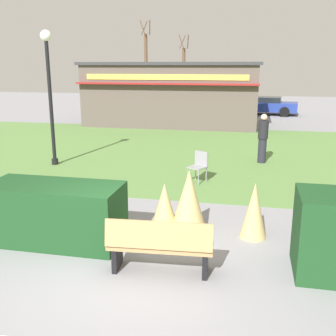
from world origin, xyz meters
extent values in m
plane|color=gray|center=(0.00, 0.00, 0.00)|extent=(80.00, 80.00, 0.00)
cube|color=#5B8442|center=(0.00, 9.58, 0.00)|extent=(36.00, 12.00, 0.01)
cube|color=tan|center=(0.59, 0.11, 0.45)|extent=(1.73, 0.60, 0.06)
cube|color=tan|center=(0.60, -0.11, 0.73)|extent=(1.70, 0.25, 0.44)
cube|color=black|center=(-0.14, 0.05, 0.23)|extent=(0.11, 0.44, 0.45)
cube|color=black|center=(1.31, 0.16, 0.23)|extent=(0.11, 0.44, 0.45)
cube|color=tan|center=(-0.22, 0.05, 0.57)|extent=(0.09, 0.44, 0.06)
cube|color=tan|center=(1.39, 0.16, 0.57)|extent=(0.09, 0.44, 0.06)
cube|color=#19421E|center=(-1.64, 0.81, 0.57)|extent=(2.56, 1.10, 1.13)
cone|color=tan|center=(2.06, 1.79, 0.55)|extent=(0.52, 0.52, 1.11)
cone|color=tan|center=(0.27, 1.85, 0.48)|extent=(0.59, 0.59, 0.97)
cone|color=tan|center=(0.78, 1.79, 0.65)|extent=(0.76, 0.76, 1.29)
cylinder|color=black|center=(-4.59, 6.45, 0.10)|extent=(0.22, 0.22, 0.20)
cylinder|color=black|center=(-4.59, 6.45, 2.02)|extent=(0.12, 0.12, 4.03)
sphere|color=white|center=(-4.59, 6.45, 4.19)|extent=(0.36, 0.36, 0.36)
cube|color=#594C47|center=(-2.53, 16.54, 1.64)|extent=(9.39, 3.88, 3.29)
cube|color=#333338|center=(-2.53, 16.54, 3.37)|extent=(9.69, 4.18, 0.16)
cube|color=maroon|center=(-2.53, 14.42, 2.37)|extent=(9.49, 0.36, 0.08)
cube|color=#D8CC4C|center=(-2.53, 14.58, 2.70)|extent=(8.45, 0.04, 0.28)
cube|color=gray|center=(0.46, 5.31, 0.45)|extent=(0.60, 0.60, 0.04)
cube|color=gray|center=(0.55, 5.49, 0.67)|extent=(0.41, 0.24, 0.44)
cylinder|color=gray|center=(0.20, 5.24, 0.23)|extent=(0.03, 0.03, 0.45)
cylinder|color=gray|center=(0.53, 5.06, 0.23)|extent=(0.03, 0.03, 0.45)
cylinder|color=gray|center=(0.38, 5.57, 0.23)|extent=(0.03, 0.03, 0.45)
cylinder|color=gray|center=(0.71, 5.39, 0.23)|extent=(0.03, 0.03, 0.45)
cylinder|color=#23232D|center=(2.32, 8.18, 0.42)|extent=(0.28, 0.28, 0.85)
cylinder|color=black|center=(2.32, 8.18, 1.16)|extent=(0.34, 0.34, 0.62)
sphere|color=beige|center=(2.32, 8.18, 1.58)|extent=(0.22, 0.22, 0.22)
cube|color=silver|center=(-2.28, 22.54, 0.55)|extent=(4.36, 2.21, 0.60)
cube|color=black|center=(-2.43, 22.55, 0.98)|extent=(2.46, 1.81, 0.44)
cylinder|color=black|center=(-0.90, 23.33, 0.32)|extent=(0.66, 0.28, 0.64)
cylinder|color=black|center=(-1.08, 21.50, 0.32)|extent=(0.66, 0.28, 0.64)
cylinder|color=black|center=(-3.49, 23.58, 0.32)|extent=(0.66, 0.28, 0.64)
cylinder|color=black|center=(-3.67, 21.75, 0.32)|extent=(0.66, 0.28, 0.64)
cube|color=navy|center=(2.76, 22.54, 0.55)|extent=(4.36, 2.20, 0.60)
cube|color=black|center=(2.61, 22.55, 0.98)|extent=(2.45, 1.80, 0.44)
cylinder|color=black|center=(4.14, 23.33, 0.32)|extent=(0.66, 0.28, 0.64)
cylinder|color=black|center=(3.96, 21.50, 0.32)|extent=(0.66, 0.28, 0.64)
cylinder|color=black|center=(1.55, 23.58, 0.32)|extent=(0.66, 0.28, 0.64)
cylinder|color=black|center=(1.37, 21.75, 0.32)|extent=(0.66, 0.28, 0.64)
cylinder|color=brown|center=(-7.00, 27.53, 2.89)|extent=(0.28, 0.28, 5.77)
cylinder|color=brown|center=(-6.67, 27.64, 6.27)|extent=(0.25, 0.58, 1.12)
cylinder|color=brown|center=(-7.18, 27.84, 6.27)|extent=(0.54, 0.36, 1.12)
cylinder|color=brown|center=(-7.17, 27.23, 6.27)|extent=(0.54, 0.35, 1.12)
cylinder|color=brown|center=(-4.10, 29.19, 2.35)|extent=(0.28, 0.28, 4.71)
cylinder|color=brown|center=(-3.76, 29.30, 5.21)|extent=(0.25, 0.58, 1.12)
cylinder|color=brown|center=(-4.27, 29.49, 5.21)|extent=(0.54, 0.36, 1.12)
cylinder|color=brown|center=(-4.27, 28.89, 5.21)|extent=(0.54, 0.35, 1.12)
camera|label=1|loc=(1.94, -5.68, 3.29)|focal=42.64mm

